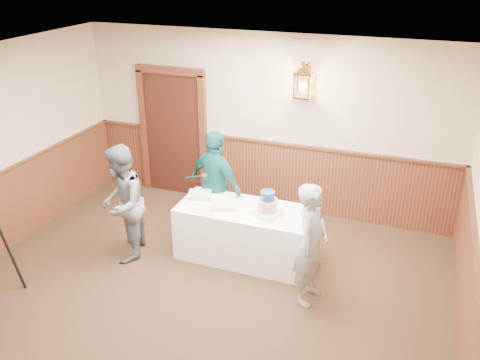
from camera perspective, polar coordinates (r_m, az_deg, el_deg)
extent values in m
plane|color=#332013|center=(5.82, -8.51, -17.62)|extent=(7.00, 7.00, 0.00)
cube|color=beige|center=(7.95, 2.93, 6.29)|extent=(6.00, 0.02, 2.80)
cube|color=white|center=(4.47, -10.74, 10.10)|extent=(6.00, 7.00, 0.02)
cube|color=#4C2215|center=(8.24, 2.76, 0.62)|extent=(5.98, 0.04, 1.10)
cube|color=#552516|center=(8.01, 2.81, 4.31)|extent=(5.98, 0.07, 0.04)
cube|color=black|center=(8.61, -7.45, 5.10)|extent=(1.00, 0.06, 2.10)
cube|color=white|center=(6.91, 0.58, -5.96)|extent=(1.80, 0.80, 0.75)
cube|color=#FEF4BF|center=(6.57, 3.08, -3.68)|extent=(0.42, 0.42, 0.06)
cylinder|color=red|center=(6.52, 3.11, -2.84)|extent=(0.26, 0.26, 0.15)
cylinder|color=navy|center=(6.46, 3.13, -1.77)|extent=(0.18, 0.18, 0.12)
cube|color=#F8D594|center=(6.74, -1.87, -2.88)|extent=(0.40, 0.35, 0.07)
cube|color=#A3DD9C|center=(7.03, -4.56, -1.70)|extent=(0.37, 0.33, 0.07)
imported|color=slate|center=(6.90, -13.12, -2.62)|extent=(0.83, 0.94, 1.62)
cylinder|color=black|center=(6.42, -5.15, 0.26)|extent=(0.23, 0.08, 0.09)
sphere|color=black|center=(6.37, -4.04, 0.37)|extent=(0.08, 0.08, 0.08)
imported|color=#96969B|center=(5.98, 8.00, -7.17)|extent=(0.43, 0.60, 1.53)
imported|color=#115859|center=(7.28, -2.70, -0.53)|extent=(1.02, 0.72, 1.60)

